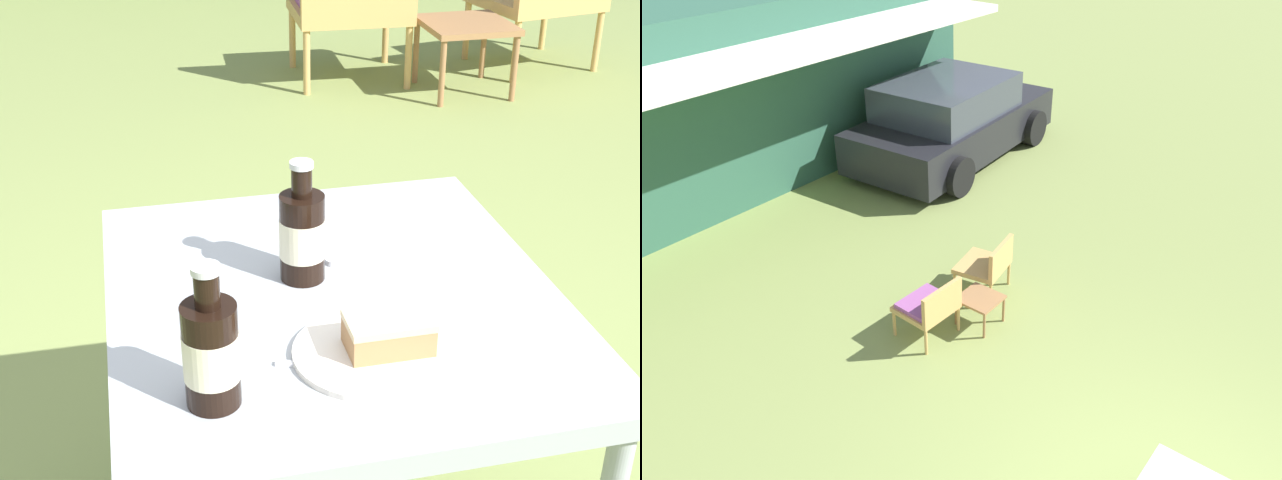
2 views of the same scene
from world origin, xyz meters
TOP-DOWN VIEW (x-y plane):
  - cabin_building at (1.83, 9.45)m, footprint 9.38×5.45m
  - parked_car at (4.95, 6.15)m, footprint 4.21×2.35m
  - wicker_chair_cushioned at (0.89, 3.23)m, footprint 0.61×0.57m
  - wicker_chair_plain at (1.96, 3.21)m, footprint 0.67×0.64m
  - garden_side_table at (1.41, 2.92)m, footprint 0.43×0.45m

SIDE VIEW (x-z plane):
  - garden_side_table at x=1.41m, z-range 0.13..0.50m
  - wicker_chair_plain at x=1.96m, z-range 0.05..0.78m
  - wicker_chair_cushioned at x=0.89m, z-range 0.05..0.78m
  - parked_car at x=4.95m, z-range -0.03..1.42m
  - cabin_building at x=1.83m, z-range 0.01..2.91m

